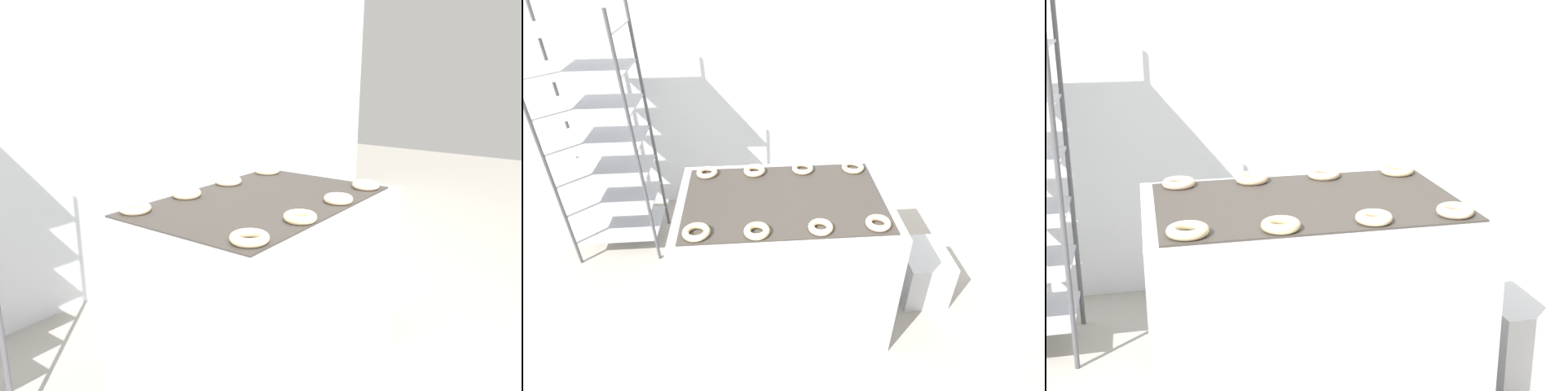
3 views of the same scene
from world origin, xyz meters
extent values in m
cube|color=silver|center=(0.00, 2.12, 1.40)|extent=(8.00, 0.05, 2.80)
cube|color=#B7BABF|center=(0.00, 0.68, 0.46)|extent=(1.26, 0.87, 0.92)
cube|color=#38332D|center=(0.00, 0.68, 0.92)|extent=(1.16, 0.76, 0.01)
cube|color=#262628|center=(0.35, 0.29, 0.64)|extent=(0.12, 0.07, 0.10)
cube|color=#B7BABF|center=(1.00, 0.75, 0.19)|extent=(0.32, 0.39, 0.37)
torus|color=beige|center=(-0.48, 0.38, 0.95)|extent=(0.15, 0.15, 0.04)
torus|color=beige|center=(-0.17, 0.37, 0.95)|extent=(0.14, 0.14, 0.04)
torus|color=beige|center=(0.17, 0.37, 0.94)|extent=(0.13, 0.13, 0.03)
torus|color=beige|center=(0.48, 0.38, 0.95)|extent=(0.14, 0.14, 0.04)
torus|color=beige|center=(-0.47, 1.00, 0.94)|extent=(0.13, 0.13, 0.03)
torus|color=beige|center=(-0.17, 0.99, 0.95)|extent=(0.14, 0.14, 0.04)
torus|color=beige|center=(0.15, 1.00, 0.94)|extent=(0.14, 0.14, 0.03)
torus|color=beige|center=(0.48, 0.99, 0.94)|extent=(0.14, 0.14, 0.03)
camera|label=1|loc=(-1.83, -0.65, 1.56)|focal=35.00mm
camera|label=2|loc=(-0.16, -1.30, 2.27)|focal=28.00mm
camera|label=3|loc=(-0.61, -1.94, 1.75)|focal=50.00mm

